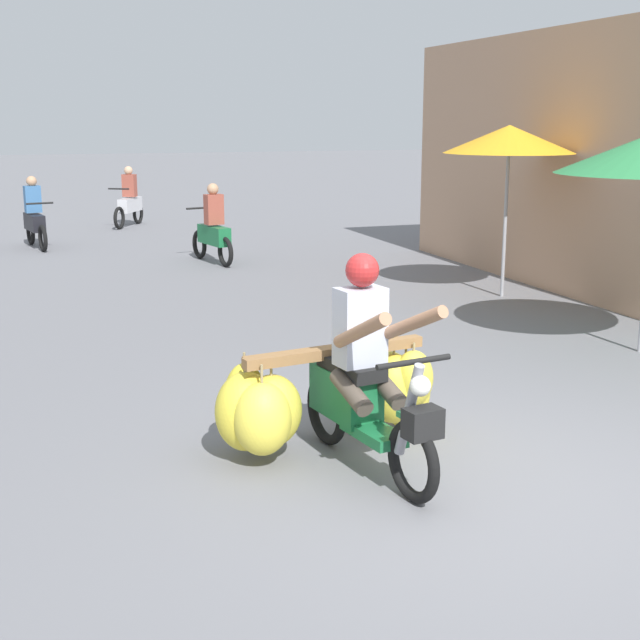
{
  "coord_description": "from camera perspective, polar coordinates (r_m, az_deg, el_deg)",
  "views": [
    {
      "loc": [
        -2.89,
        -4.89,
        2.5
      ],
      "look_at": [
        -0.61,
        1.59,
        0.9
      ],
      "focal_mm": 48.94,
      "sensor_mm": 36.0,
      "label": 1
    }
  ],
  "objects": [
    {
      "name": "ground_plane",
      "position": [
        6.21,
        10.4,
        -10.86
      ],
      "size": [
        120.0,
        120.0,
        0.0
      ],
      "primitive_type": "plane",
      "color": "slate"
    },
    {
      "name": "motorbike_main_loaded",
      "position": [
        6.59,
        0.93,
        -4.83
      ],
      "size": [
        1.9,
        1.93,
        1.58
      ],
      "color": "black",
      "rests_on": "ground"
    },
    {
      "name": "motorbike_distant_ahead_left",
      "position": [
        21.15,
        -12.35,
        7.55
      ],
      "size": [
        0.92,
        1.44,
        1.4
      ],
      "color": "black",
      "rests_on": "ground"
    },
    {
      "name": "motorbike_distant_ahead_right",
      "position": [
        18.05,
        -18.16,
        6.3
      ],
      "size": [
        0.55,
        1.61,
        1.4
      ],
      "color": "black",
      "rests_on": "ground"
    },
    {
      "name": "motorbike_distant_far_ahead",
      "position": [
        15.41,
        -6.99,
        5.79
      ],
      "size": [
        0.58,
        1.6,
        1.4
      ],
      "color": "black",
      "rests_on": "ground"
    },
    {
      "name": "market_umbrella_near_shop",
      "position": [
        12.54,
        12.27,
        11.47
      ],
      "size": [
        1.82,
        1.82,
        2.4
      ],
      "color": "#99999E",
      "rests_on": "ground"
    }
  ]
}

